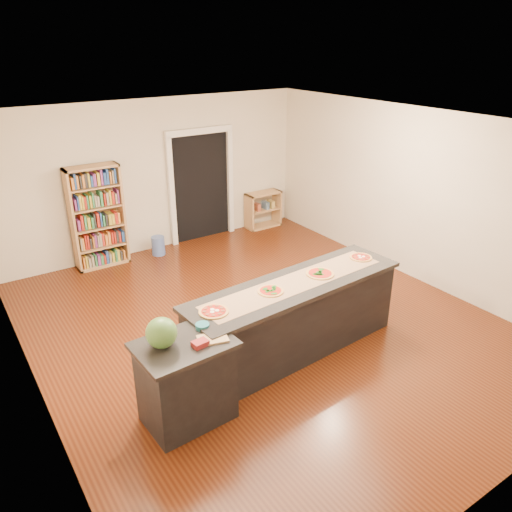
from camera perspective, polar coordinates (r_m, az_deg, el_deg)
room at (r=6.59m, az=0.97°, el=2.59°), size 6.00×7.00×2.80m
doorway at (r=9.92m, az=-6.31°, el=8.63°), size 1.40×0.09×2.21m
kitchen_island at (r=6.43m, az=4.47°, el=-7.00°), size 3.01×0.82×0.99m
side_counter at (r=5.43m, az=-7.96°, el=-13.99°), size 0.97×0.71×0.96m
bookshelf at (r=9.10m, az=-17.66°, el=4.24°), size 0.90×0.32×1.81m
low_shelf at (r=10.69m, az=0.83°, el=5.32°), size 0.77×0.33×0.77m
waste_bin at (r=9.54m, az=-11.11°, el=1.17°), size 0.24×0.24×0.36m
kraft_paper at (r=6.20m, az=4.57°, el=-3.04°), size 2.64×0.64×0.00m
watermelon at (r=5.05m, az=-10.76°, el=-8.62°), size 0.31×0.31×0.31m
cutting_board at (r=5.16m, az=-4.96°, el=-9.40°), size 0.35×0.28×0.02m
package_red at (r=5.07m, az=-6.40°, el=-9.90°), size 0.17×0.13×0.06m
package_teal at (r=5.34m, az=-6.14°, el=-7.99°), size 0.15×0.15×0.06m
pizza_a at (r=5.56m, az=-4.86°, el=-6.33°), size 0.35×0.35×0.02m
pizza_b at (r=5.96m, az=1.67°, el=-4.01°), size 0.32×0.32×0.02m
pizza_c at (r=6.43m, az=7.33°, el=-2.00°), size 0.35×0.35×0.02m
pizza_d at (r=6.99m, az=11.89°, el=-0.15°), size 0.32×0.32×0.02m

